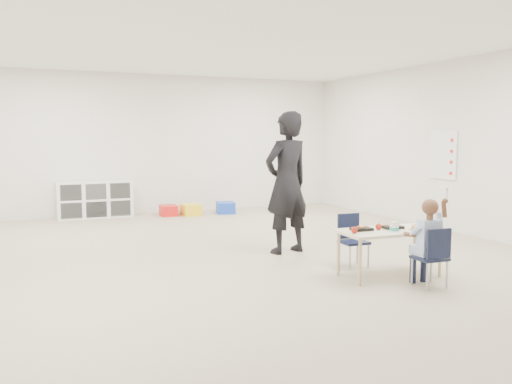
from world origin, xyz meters
name	(u,v)px	position (x,y,z in m)	size (l,w,h in m)	color
room	(233,149)	(0.00, 0.00, 1.40)	(9.00, 9.02, 2.80)	#B9AD8E
table	(389,253)	(1.27, -1.56, 0.27)	(1.18, 0.63, 0.53)	#FFEFCB
chair_near	(430,257)	(1.39, -2.07, 0.32)	(0.31, 0.29, 0.63)	black
chair_far	(354,241)	(1.14, -1.04, 0.32)	(0.31, 0.29, 0.63)	black
child	(430,240)	(1.39, -2.07, 0.50)	(0.42, 0.42, 1.00)	#BCD1FF
lunch_tray_near	(392,227)	(1.35, -1.50, 0.54)	(0.22, 0.16, 0.03)	black
lunch_tray_far	(362,229)	(0.95, -1.47, 0.54)	(0.22, 0.16, 0.03)	black
milk_carton	(394,227)	(1.26, -1.65, 0.58)	(0.07, 0.07, 0.10)	white
bread_roll	(415,227)	(1.53, -1.67, 0.56)	(0.09, 0.09, 0.07)	tan
apple_near	(379,227)	(1.14, -1.52, 0.56)	(0.07, 0.07, 0.07)	#9F1D0E
apple_far	(354,230)	(0.78, -1.59, 0.56)	(0.07, 0.07, 0.07)	#9F1D0E
cubby_shelf	(95,200)	(-1.20, 4.28, 0.35)	(1.40, 0.40, 0.70)	white
rules_poster	(443,155)	(3.98, 0.60, 1.25)	(0.02, 0.60, 0.80)	white
adult	(287,183)	(0.77, 0.01, 0.95)	(0.69, 0.45, 1.89)	black
bin_red	(169,210)	(0.16, 3.98, 0.10)	(0.32, 0.41, 0.20)	red
bin_yellow	(191,210)	(0.58, 3.86, 0.11)	(0.34, 0.44, 0.21)	yellow
bin_blue	(226,208)	(1.31, 3.85, 0.11)	(0.35, 0.45, 0.22)	blue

